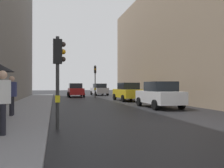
% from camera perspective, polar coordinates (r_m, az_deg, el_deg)
% --- Properties ---
extents(ground_plane, '(120.00, 120.00, 0.00)m').
position_cam_1_polar(ground_plane, '(9.41, 15.52, -9.61)').
color(ground_plane, black).
extents(sidewalk_kerb, '(2.93, 40.00, 0.16)m').
position_cam_1_polar(sidewalk_kerb, '(14.20, -21.42, -6.12)').
color(sidewalk_kerb, gray).
rests_on(sidewalk_kerb, ground).
extents(building_facade_right, '(12.00, 26.65, 11.79)m').
position_cam_1_polar(building_facade_right, '(25.44, 23.59, 9.62)').
color(building_facade_right, gray).
rests_on(building_facade_right, ground).
extents(traffic_light_near_left, '(0.43, 0.25, 3.21)m').
position_cam_1_polar(traffic_light_near_left, '(7.89, -13.70, 4.72)').
color(traffic_light_near_left, '#2D2D2D').
rests_on(traffic_light_near_left, ground).
extents(traffic_light_far_median, '(0.24, 0.43, 3.94)m').
position_cam_1_polar(traffic_light_far_median, '(26.88, -4.37, 2.24)').
color(traffic_light_far_median, '#2D2D2D').
rests_on(traffic_light_far_median, ground).
extents(car_white_compact, '(2.06, 4.22, 1.76)m').
position_cam_1_polar(car_white_compact, '(15.27, 12.08, -2.72)').
color(car_white_compact, silver).
rests_on(car_white_compact, ground).
extents(car_red_sedan, '(2.03, 4.21, 1.76)m').
position_cam_1_polar(car_red_sedan, '(29.30, -9.38, -1.56)').
color(car_red_sedan, red).
rests_on(car_red_sedan, ground).
extents(car_yellow_taxi, '(2.09, 4.24, 1.76)m').
position_cam_1_polar(car_yellow_taxi, '(21.66, 4.05, -2.01)').
color(car_yellow_taxi, yellow).
rests_on(car_yellow_taxi, ground).
extents(car_silver_hatchback, '(2.24, 4.31, 1.76)m').
position_cam_1_polar(car_silver_hatchback, '(33.53, -3.29, -1.41)').
color(car_silver_hatchback, '#BCBCC1').
rests_on(car_silver_hatchback, ground).
extents(pedestrian_with_grey_backpack, '(0.62, 0.36, 1.77)m').
position_cam_1_polar(pedestrian_with_grey_backpack, '(10.91, -24.69, -2.17)').
color(pedestrian_with_grey_backpack, black).
rests_on(pedestrian_with_grey_backpack, sidewalk_kerb).
extents(pedestrian_with_black_backpack, '(0.65, 0.43, 1.77)m').
position_cam_1_polar(pedestrian_with_black_backpack, '(6.81, -26.79, -3.31)').
color(pedestrian_with_black_backpack, black).
rests_on(pedestrian_with_black_backpack, sidewalk_kerb).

